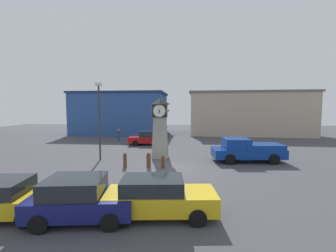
{
  "coord_description": "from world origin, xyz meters",
  "views": [
    {
      "loc": [
        0.91,
        -15.57,
        4.21
      ],
      "look_at": [
        -0.44,
        3.25,
        2.7
      ],
      "focal_mm": 24.0,
      "sensor_mm": 36.0,
      "label": 1
    }
  ],
  "objects_px": {
    "pedestrian_near_bench": "(119,134)",
    "car_by_building": "(159,197)",
    "clock_tower": "(160,128)",
    "car_far_lot": "(148,138)",
    "bollard_mid_row": "(149,160)",
    "bollard_far_row": "(163,162)",
    "bollard_near_tower": "(125,160)",
    "pickup_truck": "(247,150)",
    "car_near_tower": "(81,198)",
    "car_navy_sedan": "(2,198)",
    "street_lamp_near_road": "(99,116)"
  },
  "relations": [
    {
      "from": "bollard_far_row",
      "to": "bollard_near_tower",
      "type": "bearing_deg",
      "value": -179.4
    },
    {
      "from": "clock_tower",
      "to": "pickup_truck",
      "type": "height_order",
      "value": "clock_tower"
    },
    {
      "from": "car_by_building",
      "to": "street_lamp_near_road",
      "type": "xyz_separation_m",
      "value": [
        -5.81,
        9.1,
        2.83
      ]
    },
    {
      "from": "bollard_mid_row",
      "to": "bollard_far_row",
      "type": "xyz_separation_m",
      "value": [
        1.05,
        -0.13,
        -0.09
      ]
    },
    {
      "from": "bollard_far_row",
      "to": "pedestrian_near_bench",
      "type": "bearing_deg",
      "value": 118.84
    },
    {
      "from": "car_navy_sedan",
      "to": "pickup_truck",
      "type": "bearing_deg",
      "value": 39.56
    },
    {
      "from": "car_far_lot",
      "to": "pickup_truck",
      "type": "height_order",
      "value": "pickup_truck"
    },
    {
      "from": "bollard_far_row",
      "to": "car_near_tower",
      "type": "distance_m",
      "value": 7.88
    },
    {
      "from": "clock_tower",
      "to": "car_near_tower",
      "type": "relative_size",
      "value": 1.25
    },
    {
      "from": "bollard_near_tower",
      "to": "bollard_mid_row",
      "type": "relative_size",
      "value": 0.98
    },
    {
      "from": "car_navy_sedan",
      "to": "bollard_far_row",
      "type": "bearing_deg",
      "value": 53.7
    },
    {
      "from": "bollard_far_row",
      "to": "pedestrian_near_bench",
      "type": "height_order",
      "value": "pedestrian_near_bench"
    },
    {
      "from": "bollard_far_row",
      "to": "pedestrian_near_bench",
      "type": "distance_m",
      "value": 14.17
    },
    {
      "from": "bollard_mid_row",
      "to": "street_lamp_near_road",
      "type": "bearing_deg",
      "value": 155.75
    },
    {
      "from": "car_far_lot",
      "to": "street_lamp_near_road",
      "type": "distance_m",
      "value": 8.71
    },
    {
      "from": "car_by_building",
      "to": "car_far_lot",
      "type": "relative_size",
      "value": 1.03
    },
    {
      "from": "clock_tower",
      "to": "car_by_building",
      "type": "bearing_deg",
      "value": -84.26
    },
    {
      "from": "car_near_tower",
      "to": "car_navy_sedan",
      "type": "bearing_deg",
      "value": -179.04
    },
    {
      "from": "pedestrian_near_bench",
      "to": "bollard_far_row",
      "type": "bearing_deg",
      "value": -61.16
    },
    {
      "from": "bollard_near_tower",
      "to": "car_far_lot",
      "type": "height_order",
      "value": "car_far_lot"
    },
    {
      "from": "bollard_near_tower",
      "to": "bollard_far_row",
      "type": "xyz_separation_m",
      "value": [
        2.72,
        0.03,
        -0.07
      ]
    },
    {
      "from": "bollard_far_row",
      "to": "clock_tower",
      "type": "bearing_deg",
      "value": 99.59
    },
    {
      "from": "bollard_mid_row",
      "to": "car_far_lot",
      "type": "distance_m",
      "value": 9.87
    },
    {
      "from": "bollard_mid_row",
      "to": "bollard_far_row",
      "type": "bearing_deg",
      "value": -7.02
    },
    {
      "from": "car_near_tower",
      "to": "car_far_lot",
      "type": "bearing_deg",
      "value": 90.84
    },
    {
      "from": "bollard_mid_row",
      "to": "clock_tower",
      "type": "bearing_deg",
      "value": 80.82
    },
    {
      "from": "pedestrian_near_bench",
      "to": "street_lamp_near_road",
      "type": "bearing_deg",
      "value": -81.72
    },
    {
      "from": "bollard_near_tower",
      "to": "pickup_truck",
      "type": "xyz_separation_m",
      "value": [
        9.16,
        2.38,
        0.4
      ]
    },
    {
      "from": "car_far_lot",
      "to": "bollard_near_tower",
      "type": "bearing_deg",
      "value": -90.18
    },
    {
      "from": "bollard_far_row",
      "to": "pickup_truck",
      "type": "height_order",
      "value": "pickup_truck"
    },
    {
      "from": "bollard_near_tower",
      "to": "car_by_building",
      "type": "xyz_separation_m",
      "value": [
        3.21,
        -7.02,
        0.25
      ]
    },
    {
      "from": "clock_tower",
      "to": "bollard_mid_row",
      "type": "relative_size",
      "value": 4.7
    },
    {
      "from": "bollard_near_tower",
      "to": "pickup_truck",
      "type": "relative_size",
      "value": 0.19
    },
    {
      "from": "car_near_tower",
      "to": "pedestrian_near_bench",
      "type": "distance_m",
      "value": 20.38
    },
    {
      "from": "bollard_near_tower",
      "to": "car_navy_sedan",
      "type": "height_order",
      "value": "car_navy_sedan"
    },
    {
      "from": "clock_tower",
      "to": "car_far_lot",
      "type": "height_order",
      "value": "clock_tower"
    },
    {
      "from": "clock_tower",
      "to": "bollard_mid_row",
      "type": "bearing_deg",
      "value": -99.18
    },
    {
      "from": "pickup_truck",
      "to": "car_by_building",
      "type": "bearing_deg",
      "value": -122.35
    },
    {
      "from": "clock_tower",
      "to": "car_far_lot",
      "type": "distance_m",
      "value": 7.18
    },
    {
      "from": "street_lamp_near_road",
      "to": "pickup_truck",
      "type": "bearing_deg",
      "value": 1.45
    },
    {
      "from": "bollard_near_tower",
      "to": "pedestrian_near_bench",
      "type": "distance_m",
      "value": 13.1
    },
    {
      "from": "pedestrian_near_bench",
      "to": "car_by_building",
      "type": "bearing_deg",
      "value": -69.38
    },
    {
      "from": "car_by_building",
      "to": "clock_tower",
      "type": "bearing_deg",
      "value": 95.74
    },
    {
      "from": "bollard_mid_row",
      "to": "bollard_far_row",
      "type": "relative_size",
      "value": 1.19
    },
    {
      "from": "pedestrian_near_bench",
      "to": "bollard_mid_row",
      "type": "bearing_deg",
      "value": -64.77
    },
    {
      "from": "pickup_truck",
      "to": "car_far_lot",
      "type": "bearing_deg",
      "value": 140.56
    },
    {
      "from": "bollard_mid_row",
      "to": "car_near_tower",
      "type": "bearing_deg",
      "value": -100.3
    },
    {
      "from": "bollard_far_row",
      "to": "street_lamp_near_road",
      "type": "bearing_deg",
      "value": 158.89
    },
    {
      "from": "car_far_lot",
      "to": "pickup_truck",
      "type": "xyz_separation_m",
      "value": [
        9.13,
        -7.51,
        0.14
      ]
    },
    {
      "from": "bollard_far_row",
      "to": "pickup_truck",
      "type": "bearing_deg",
      "value": 20.08
    }
  ]
}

